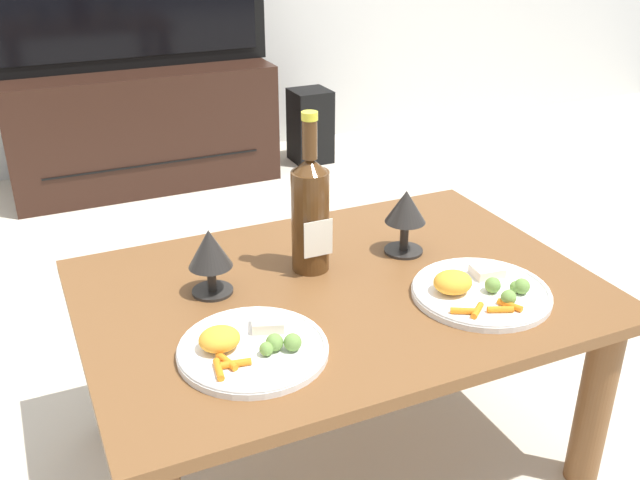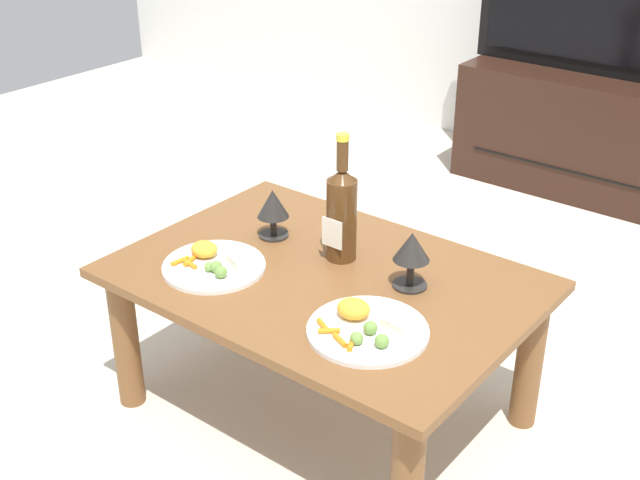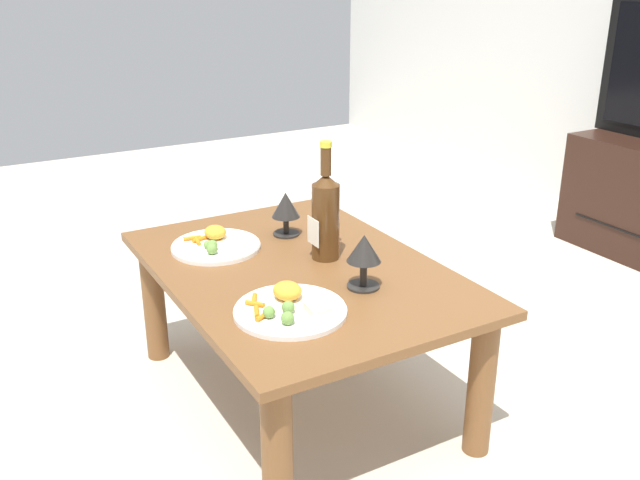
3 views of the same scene
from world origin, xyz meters
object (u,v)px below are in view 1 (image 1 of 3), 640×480
floor_speaker (310,126)px  dinner_plate_right (479,290)px  dinner_plate_left (251,347)px  goblet_left (210,252)px  goblet_right (406,211)px  dining_table (339,319)px  wine_bottle (310,210)px  tv_stand (141,126)px

floor_speaker → dinner_plate_right: size_ratio=1.24×
floor_speaker → dinner_plate_left: dinner_plate_left is taller
goblet_left → dinner_plate_right: 0.53m
floor_speaker → goblet_right: bearing=-108.2°
dining_table → goblet_right: goblet_right is taller
floor_speaker → dinner_plate_left: bearing=-117.2°
floor_speaker → wine_bottle: bearing=-114.6°
dining_table → dinner_plate_right: (0.23, -0.15, 0.09)m
floor_speaker → goblet_right: size_ratio=2.34×
floor_speaker → dinner_plate_right: (-0.51, -1.98, 0.27)m
tv_stand → goblet_right: size_ratio=7.58×
dinner_plate_left → goblet_right: bearing=27.8°
dining_table → tv_stand: tv_stand is taller
floor_speaker → tv_stand: bearing=175.3°
tv_stand → wine_bottle: size_ratio=3.25×
floor_speaker → goblet_left: 2.04m
goblet_right → dinner_plate_left: goblet_right is taller
tv_stand → dinner_plate_right: tv_stand is taller
wine_bottle → goblet_left: bearing=-176.4°
goblet_left → dinner_plate_right: (0.47, -0.23, -0.08)m
dining_table → goblet_left: size_ratio=7.46×
wine_bottle → dinner_plate_left: 0.35m
dining_table → tv_stand: size_ratio=0.93×
tv_stand → dinner_plate_right: 2.06m
goblet_right → dinner_plate_right: (0.04, -0.23, -0.09)m
dining_table → dinner_plate_left: 0.29m
floor_speaker → dinner_plate_left: (-0.98, -1.98, 0.27)m
floor_speaker → goblet_left: size_ratio=2.49×
dining_table → dinner_plate_left: bearing=-148.6°
tv_stand → floor_speaker: tv_stand is taller
floor_speaker → wine_bottle: (-0.76, -1.74, 0.39)m
goblet_right → tv_stand: bearing=97.1°
tv_stand → goblet_right: (0.22, -1.80, 0.27)m
tv_stand → dinner_plate_right: (0.26, -2.03, 0.19)m
wine_bottle → dinner_plate_left: wine_bottle is taller
floor_speaker → goblet_right: 1.87m
goblet_right → dinner_plate_left: bearing=-152.2°
dinner_plate_right → dining_table: bearing=147.7°
tv_stand → dinner_plate_left: bearing=-95.9°
dining_table → floor_speaker: size_ratio=3.00×
goblet_left → goblet_right: (0.44, 0.00, 0.01)m
dining_table → dinner_plate_left: (-0.24, -0.15, 0.09)m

